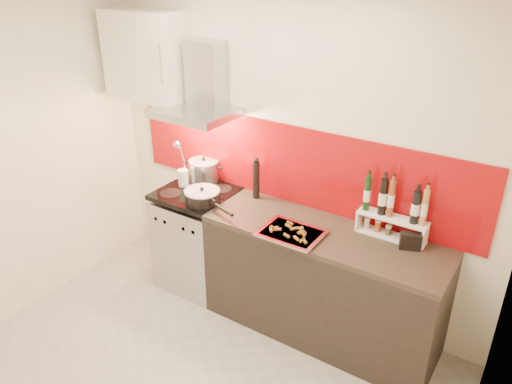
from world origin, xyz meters
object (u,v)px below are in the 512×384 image
Objects in this scene: pepper_mill at (256,179)px; saute_pan at (203,196)px; counter at (322,283)px; range_stove at (199,239)px; stock_pot at (204,171)px; baking_tray at (291,233)px.

saute_pan is at bearing -133.51° from pepper_mill.
counter is at bearing 7.11° from saute_pan.
stock_pot reaches higher than range_stove.
pepper_mill reaches higher than baking_tray.
counter is 1.40m from stock_pot.
pepper_mill is at bearing 146.12° from baking_tray.
pepper_mill reaches higher than range_stove.
stock_pot is 0.41m from saute_pan.
pepper_mill is at bearing -0.80° from stock_pot.
counter is at bearing 0.23° from range_stove.
pepper_mill is 0.66m from baking_tray.
saute_pan is (0.24, -0.33, -0.05)m from stock_pot.
saute_pan is at bearing -34.95° from range_stove.
pepper_mill is (0.48, 0.20, 0.63)m from range_stove.
stock_pot is (-0.07, 0.20, 0.56)m from range_stove.
saute_pan is at bearing -172.89° from counter.
range_stove is 0.51× the size of counter.
stock_pot reaches higher than baking_tray.
range_stove is 1.69× the size of saute_pan.
stock_pot reaches higher than counter.
counter is 4.04× the size of baking_tray.
counter is at bearing 42.41° from baking_tray.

